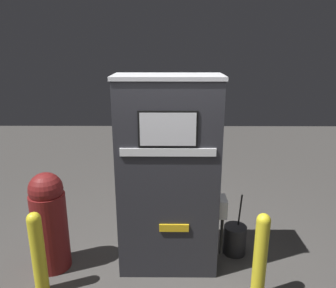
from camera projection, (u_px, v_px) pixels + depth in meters
The scene contains 6 objects.
ground_plane at pixel (168, 277), 3.57m from camera, with size 14.00×14.00×0.00m, color #423F3D.
gas_pump at pixel (168, 177), 3.49m from camera, with size 1.16×0.52×2.16m.
safety_bollard at pixel (260, 256), 3.13m from camera, with size 0.13×0.13×0.95m.
trash_bin at pixel (49, 220), 3.59m from camera, with size 0.38×0.38×1.14m.
safety_bollard_far at pixel (38, 252), 3.23m from camera, with size 0.14×0.14×0.91m.
squeegee_bucket at pixel (235, 239), 3.95m from camera, with size 0.27×0.27×0.79m.
Camera 1 is at (0.02, -3.00, 2.43)m, focal length 35.00 mm.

